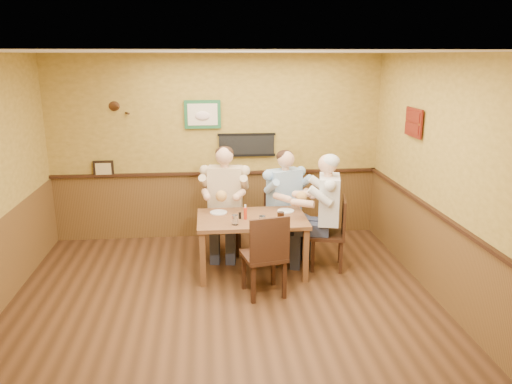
% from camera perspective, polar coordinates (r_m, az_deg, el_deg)
% --- Properties ---
extents(room, '(5.02, 5.03, 2.81)m').
position_cam_1_polar(room, '(5.31, -2.54, 3.59)').
color(room, '#372010').
rests_on(room, ground).
extents(dining_table, '(1.40, 0.90, 0.75)m').
position_cam_1_polar(dining_table, '(6.47, -0.49, -3.67)').
color(dining_table, brown).
rests_on(dining_table, ground).
extents(chair_back_left, '(0.51, 0.51, 0.98)m').
position_cam_1_polar(chair_back_left, '(7.17, -3.49, -3.20)').
color(chair_back_left, '#351D11').
rests_on(chair_back_left, ground).
extents(chair_back_right, '(0.56, 0.56, 0.94)m').
position_cam_1_polar(chair_back_right, '(7.21, 3.19, -3.25)').
color(chair_back_right, '#351D11').
rests_on(chair_back_right, ground).
extents(chair_right_end, '(0.54, 0.54, 0.97)m').
position_cam_1_polar(chair_right_end, '(6.72, 8.17, -4.66)').
color(chair_right_end, '#351D11').
rests_on(chair_right_end, ground).
extents(chair_near_side, '(0.56, 0.56, 1.02)m').
position_cam_1_polar(chair_near_side, '(5.92, 0.88, -7.08)').
color(chair_near_side, '#351D11').
rests_on(chair_near_side, ground).
extents(diner_tan_shirt, '(0.73, 0.73, 1.40)m').
position_cam_1_polar(diner_tan_shirt, '(7.10, -3.52, -1.60)').
color(diner_tan_shirt, beige).
rests_on(diner_tan_shirt, ground).
extents(diner_blue_polo, '(0.81, 0.81, 1.34)m').
position_cam_1_polar(diner_blue_polo, '(7.15, 3.22, -1.72)').
color(diner_blue_polo, '#8AACD0').
rests_on(diner_blue_polo, ground).
extents(diner_white_elder, '(0.77, 0.77, 1.39)m').
position_cam_1_polar(diner_white_elder, '(6.65, 8.24, -2.97)').
color(diner_white_elder, silver).
rests_on(diner_white_elder, ground).
extents(water_glass_left, '(0.10, 0.10, 0.12)m').
position_cam_1_polar(water_glass_left, '(6.15, -2.41, -3.20)').
color(water_glass_left, white).
rests_on(water_glass_left, dining_table).
extents(water_glass_mid, '(0.10, 0.10, 0.12)m').
position_cam_1_polar(water_glass_mid, '(6.11, 0.73, -3.32)').
color(water_glass_mid, silver).
rests_on(water_glass_mid, dining_table).
extents(cola_tumbler, '(0.09, 0.09, 0.11)m').
position_cam_1_polar(cola_tumbler, '(6.30, 2.84, -2.81)').
color(cola_tumbler, black).
rests_on(cola_tumbler, dining_table).
extents(hot_sauce_bottle, '(0.06, 0.06, 0.17)m').
position_cam_1_polar(hot_sauce_bottle, '(6.34, -1.23, -2.38)').
color(hot_sauce_bottle, red).
rests_on(hot_sauce_bottle, dining_table).
extents(salt_shaker, '(0.05, 0.05, 0.09)m').
position_cam_1_polar(salt_shaker, '(6.52, -1.23, -2.25)').
color(salt_shaker, white).
rests_on(salt_shaker, dining_table).
extents(pepper_shaker, '(0.04, 0.04, 0.09)m').
position_cam_1_polar(pepper_shaker, '(6.38, -1.85, -2.69)').
color(pepper_shaker, black).
rests_on(pepper_shaker, dining_table).
extents(plate_far_left, '(0.27, 0.27, 0.02)m').
position_cam_1_polar(plate_far_left, '(6.63, -4.30, -2.33)').
color(plate_far_left, silver).
rests_on(plate_far_left, dining_table).
extents(plate_far_right, '(0.28, 0.28, 0.01)m').
position_cam_1_polar(plate_far_right, '(6.69, 3.41, -2.15)').
color(plate_far_right, white).
rests_on(plate_far_right, dining_table).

